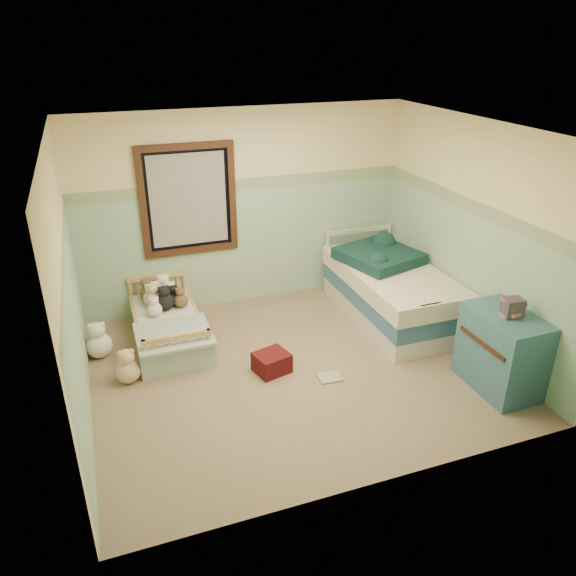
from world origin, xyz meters
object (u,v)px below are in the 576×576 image
object	(u,v)px
toddler_bed_frame	(169,333)
dresser	(502,351)
plush_floor_tan	(128,371)
floor_book	(330,377)
plush_floor_cream	(99,345)
red_pillow	(272,362)
twin_bed_frame	(390,309)

from	to	relation	value
toddler_bed_frame	dresser	distance (m)	3.66
plush_floor_tan	floor_book	size ratio (longest dim) A/B	1.02
plush_floor_tan	plush_floor_cream	bearing A→B (deg)	112.61
plush_floor_cream	red_pillow	bearing A→B (deg)	-28.64
toddler_bed_frame	twin_bed_frame	world-z (taller)	twin_bed_frame
twin_bed_frame	dresser	size ratio (longest dim) A/B	2.38
floor_book	red_pillow	bearing A→B (deg)	150.82
toddler_bed_frame	plush_floor_cream	distance (m)	0.79
twin_bed_frame	floor_book	world-z (taller)	twin_bed_frame
toddler_bed_frame	red_pillow	world-z (taller)	red_pillow
dresser	red_pillow	xyz separation A→B (m)	(-2.07, 1.03, -0.30)
toddler_bed_frame	twin_bed_frame	xyz separation A→B (m)	(2.72, -0.38, 0.02)
plush_floor_tan	floor_book	xyz separation A→B (m)	(1.98, -0.66, -0.12)
red_pillow	plush_floor_cream	bearing A→B (deg)	151.36
toddler_bed_frame	plush_floor_tan	size ratio (longest dim) A/B	5.71
plush_floor_cream	dresser	distance (m)	4.27
toddler_bed_frame	floor_book	world-z (taller)	toddler_bed_frame
plush_floor_tan	dresser	world-z (taller)	dresser
twin_bed_frame	toddler_bed_frame	bearing A→B (deg)	172.00
plush_floor_cream	twin_bed_frame	distance (m)	3.51
toddler_bed_frame	dresser	size ratio (longest dim) A/B	1.79
toddler_bed_frame	red_pillow	bearing A→B (deg)	-48.13
toddler_bed_frame	dresser	xyz separation A→B (m)	(3.00, -2.07, 0.32)
twin_bed_frame	red_pillow	size ratio (longest dim) A/B	5.72
plush_floor_tan	dresser	size ratio (longest dim) A/B	0.31
plush_floor_cream	floor_book	distance (m)	2.58
plush_floor_tan	floor_book	world-z (taller)	plush_floor_tan
dresser	floor_book	distance (m)	1.74
plush_floor_tan	twin_bed_frame	world-z (taller)	plush_floor_tan
plush_floor_tan	floor_book	distance (m)	2.09
toddler_bed_frame	floor_book	bearing A→B (deg)	-43.27
dresser	floor_book	xyz separation A→B (m)	(-1.55, 0.70, -0.40)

